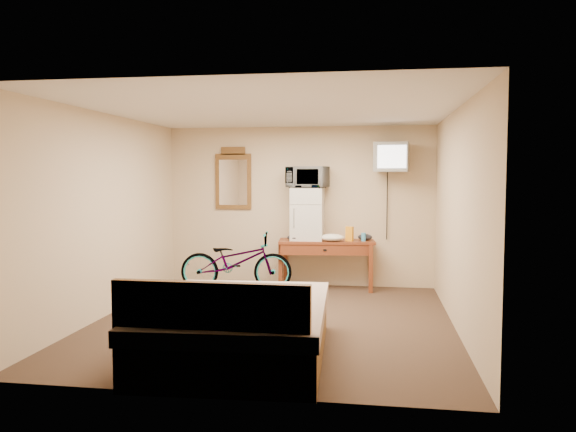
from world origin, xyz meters
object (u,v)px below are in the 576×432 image
object	(u,v)px
desk	(326,248)
bicycle	(236,261)
bed	(237,327)
wall_mirror	(233,179)
mini_fridge	(307,214)
blue_cup	(363,237)
microwave	(307,177)
crt_television	(391,157)

from	to	relation	value
desk	bicycle	distance (m)	1.39
desk	bed	world-z (taller)	bed
wall_mirror	bicycle	world-z (taller)	wall_mirror
mini_fridge	blue_cup	size ratio (longest dim) A/B	6.42
mini_fridge	bed	size ratio (longest dim) A/B	0.35
blue_cup	microwave	bearing A→B (deg)	177.54
wall_mirror	bed	bearing A→B (deg)	-75.24
desk	blue_cup	size ratio (longest dim) A/B	12.10
blue_cup	crt_television	bearing A→B (deg)	3.15
bed	wall_mirror	bearing A→B (deg)	104.76
mini_fridge	microwave	xyz separation A→B (m)	(0.00, 0.00, 0.56)
microwave	bed	size ratio (longest dim) A/B	0.26
blue_cup	bicycle	distance (m)	1.96
desk	bicycle	size ratio (longest dim) A/B	0.90
bicycle	bed	xyz separation A→B (m)	(0.77, -3.05, -0.15)
microwave	blue_cup	size ratio (longest dim) A/B	4.76
crt_television	bed	distance (m)	4.09
mini_fridge	crt_television	distance (m)	1.52
crt_television	wall_mirror	xyz separation A→B (m)	(-2.48, 0.25, -0.33)
crt_television	bicycle	world-z (taller)	crt_television
crt_television	blue_cup	bearing A→B (deg)	-176.85
desk	mini_fridge	world-z (taller)	mini_fridge
bicycle	wall_mirror	bearing A→B (deg)	10.83
crt_television	wall_mirror	bearing A→B (deg)	174.21
bicycle	bed	size ratio (longest dim) A/B	0.74
mini_fridge	crt_television	world-z (taller)	crt_television
bicycle	crt_television	bearing A→B (deg)	-88.28
microwave	wall_mirror	size ratio (longest dim) A/B	0.60
blue_cup	bed	world-z (taller)	bed
blue_cup	wall_mirror	distance (m)	2.27
mini_fridge	microwave	bearing A→B (deg)	56.30
wall_mirror	blue_cup	bearing A→B (deg)	-7.49
mini_fridge	crt_television	bearing A→B (deg)	-0.66
microwave	bicycle	distance (m)	1.68
microwave	bed	bearing A→B (deg)	-83.15
mini_fridge	bed	bearing A→B (deg)	-94.46
desk	blue_cup	bearing A→B (deg)	0.13
crt_television	wall_mirror	distance (m)	2.52
mini_fridge	bicycle	bearing A→B (deg)	-161.34
desk	wall_mirror	bearing A→B (deg)	169.75
bed	crt_television	bearing A→B (deg)	65.79
desk	bicycle	world-z (taller)	bicycle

